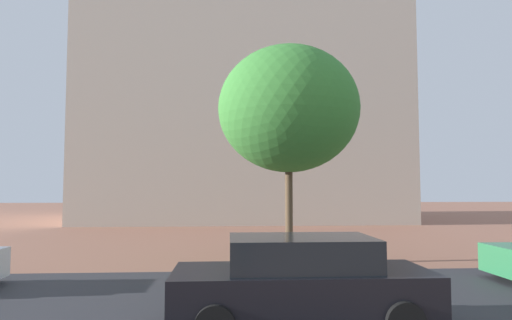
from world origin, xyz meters
TOP-DOWN VIEW (x-y plane):
  - ground_plane at (0.00, 10.00)m, footprint 120.00×120.00m
  - street_asphalt_strip at (0.00, 7.70)m, footprint 120.00×7.08m
  - landmark_building at (0.00, 32.62)m, footprint 22.96×14.02m
  - car_black at (0.30, 6.15)m, footprint 4.55×2.03m
  - tree_curb_far at (0.95, 12.32)m, footprint 4.60×4.60m

SIDE VIEW (x-z plane):
  - ground_plane at x=0.00m, z-range 0.00..0.00m
  - street_asphalt_strip at x=0.00m, z-range 0.00..0.00m
  - car_black at x=0.30m, z-range -0.04..1.53m
  - tree_curb_far at x=0.95m, z-range 1.46..8.54m
  - landmark_building at x=0.00m, z-range -6.62..27.29m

